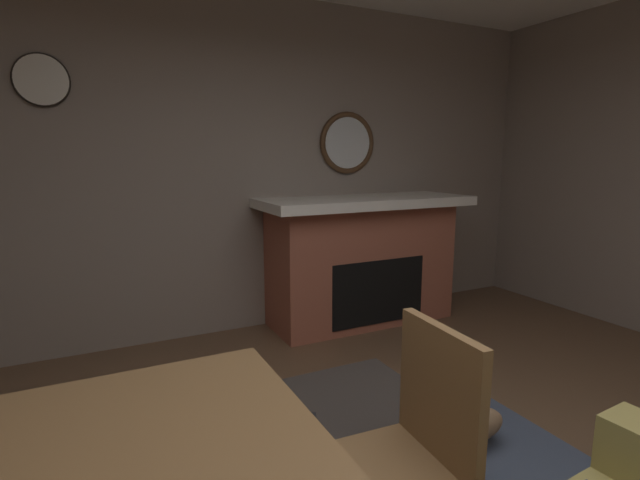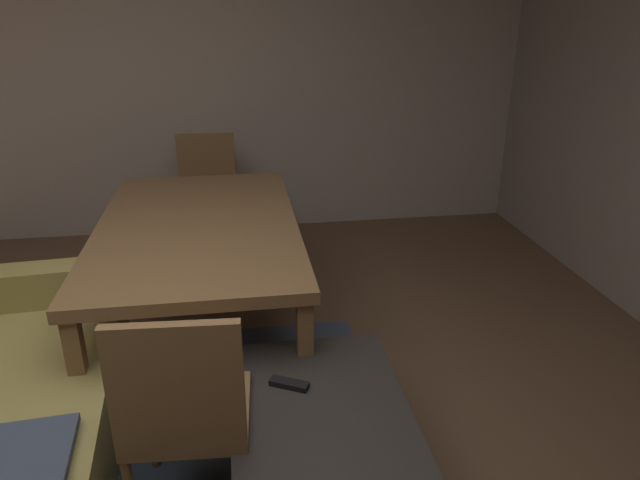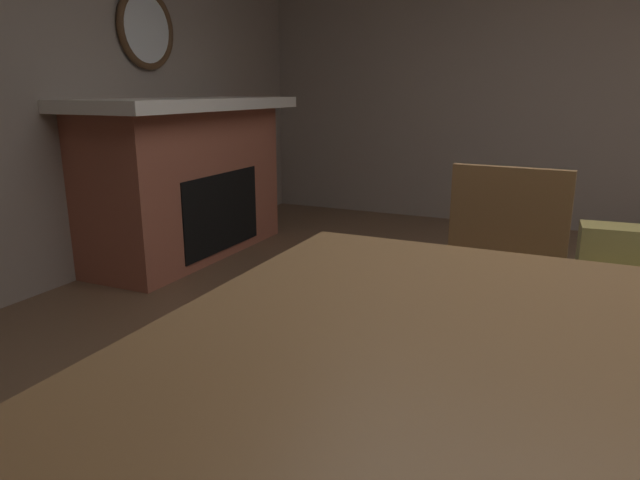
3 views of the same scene
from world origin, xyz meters
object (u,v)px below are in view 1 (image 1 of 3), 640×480
(tv_remote, at_px, (309,425))
(small_dog, at_px, (461,425))
(fireplace, at_px, (362,259))
(dining_chair_west, at_px, (412,442))
(wall_clock, at_px, (41,80))
(round_wall_mirror, at_px, (347,143))
(ottoman_coffee_table, at_px, (327,451))

(tv_remote, bearing_deg, small_dog, -148.07)
(fireplace, distance_m, dining_chair_west, 2.67)
(tv_remote, height_order, wall_clock, wall_clock)
(tv_remote, bearing_deg, dining_chair_west, 146.84)
(round_wall_mirror, distance_m, tv_remote, 2.94)
(round_wall_mirror, bearing_deg, fireplace, 90.00)
(fireplace, xyz_separation_m, wall_clock, (2.40, -0.29, 1.43))
(dining_chair_west, bearing_deg, round_wall_mirror, -115.07)
(small_dog, bearing_deg, round_wall_mirror, -104.60)
(fireplace, relative_size, small_dog, 3.76)
(round_wall_mirror, height_order, dining_chair_west, round_wall_mirror)
(small_dog, bearing_deg, wall_clock, -50.26)
(dining_chair_west, relative_size, small_dog, 1.85)
(tv_remote, bearing_deg, wall_clock, -39.23)
(ottoman_coffee_table, distance_m, dining_chair_west, 0.59)
(fireplace, bearing_deg, ottoman_coffee_table, 54.84)
(fireplace, relative_size, round_wall_mirror, 3.36)
(ottoman_coffee_table, height_order, wall_clock, wall_clock)
(small_dog, xyz_separation_m, wall_clock, (1.83, -2.20, 1.86))
(fireplace, bearing_deg, small_dog, 73.34)
(fireplace, distance_m, wall_clock, 2.81)
(ottoman_coffee_table, height_order, dining_chair_west, dining_chair_west)
(ottoman_coffee_table, relative_size, wall_clock, 2.64)
(ottoman_coffee_table, xyz_separation_m, wall_clock, (1.09, -2.16, 1.81))
(round_wall_mirror, distance_m, ottoman_coffee_table, 2.90)
(ottoman_coffee_table, bearing_deg, round_wall_mirror, -121.43)
(fireplace, distance_m, small_dog, 2.04)
(tv_remote, bearing_deg, fireplace, -98.35)
(tv_remote, distance_m, small_dog, 0.92)
(small_dog, distance_m, wall_clock, 3.41)
(fireplace, height_order, round_wall_mirror, round_wall_mirror)
(tv_remote, bearing_deg, ottoman_coffee_table, -114.56)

